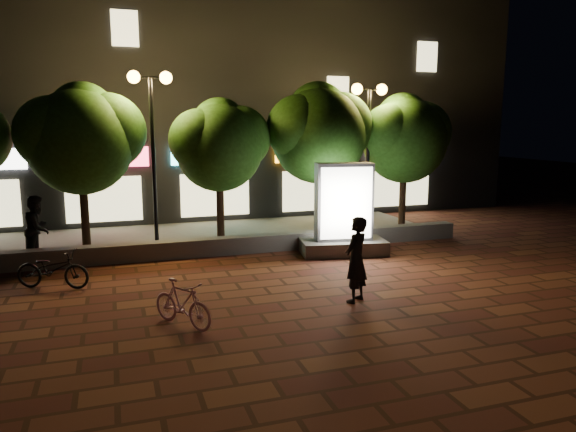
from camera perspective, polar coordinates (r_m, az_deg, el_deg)
name	(u,v)px	position (r m, az deg, el deg)	size (l,w,h in m)	color
ground	(247,297)	(11.94, -4.44, -8.60)	(80.00, 80.00, 0.00)	brown
retaining_wall	(213,247)	(15.65, -7.98, -3.25)	(16.00, 0.45, 0.50)	#65645E
sidewalk	(200,236)	(18.10, -9.40, -2.17)	(16.00, 5.00, 0.08)	#65645E
building_block	(173,95)	(24.18, -12.22, 12.55)	(28.00, 8.12, 11.30)	black
tree_left	(82,135)	(16.49, -21.18, 8.06)	(3.60, 3.00, 4.89)	black
tree_mid	(220,142)	(16.79, -7.27, 7.88)	(3.24, 2.70, 4.50)	black
tree_right	(320,130)	(17.72, 3.39, 9.17)	(3.72, 3.10, 5.07)	black
tree_far_right	(405,135)	(19.13, 12.42, 8.42)	(3.48, 2.90, 4.76)	black
street_lamp_left	(151,115)	(16.25, -14.38, 10.45)	(1.26, 0.36, 5.18)	black
street_lamp_right	(369,120)	(18.15, 8.62, 10.13)	(1.26, 0.36, 4.98)	black
ad_kiosk	(343,218)	(15.59, 5.95, -0.17)	(2.63, 1.61, 2.66)	#65645E
scooter_pink	(182,303)	(10.32, -11.23, -9.15)	(0.42, 1.49, 0.90)	pink
rider	(356,260)	(11.44, 7.28, -4.64)	(0.68, 0.44, 1.85)	black
scooter_parked	(53,269)	(13.53, -23.85, -5.22)	(0.60, 1.72, 0.90)	black
pedestrian	(38,228)	(15.88, -25.18, -1.21)	(0.88, 0.68, 1.80)	black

